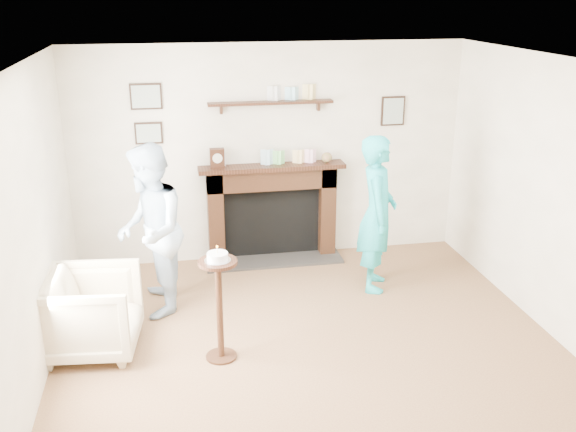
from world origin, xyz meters
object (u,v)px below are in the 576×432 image
(armchair, at_px, (96,349))
(woman, at_px, (374,286))
(man, at_px, (156,310))
(pedestal_table, at_px, (219,290))

(armchair, xyz_separation_m, woman, (2.85, 0.79, 0.00))
(armchair, bearing_deg, woman, -68.21)
(armchair, relative_size, man, 0.48)
(man, relative_size, pedestal_table, 1.61)
(man, height_order, pedestal_table, pedestal_table)
(armchair, relative_size, pedestal_table, 0.77)
(man, distance_m, pedestal_table, 1.32)
(woman, distance_m, pedestal_table, 2.18)
(armchair, height_order, woman, woman)
(armchair, bearing_deg, man, -32.28)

